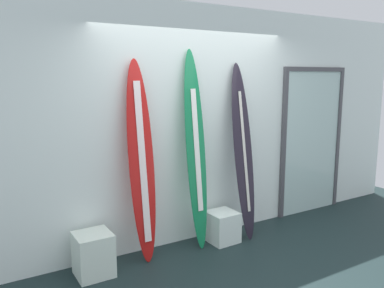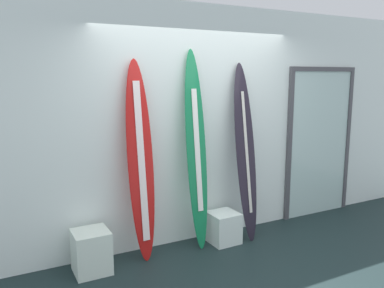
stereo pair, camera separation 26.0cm
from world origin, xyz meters
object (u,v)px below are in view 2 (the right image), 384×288
at_px(surfboard_emerald, 196,150).
at_px(display_block_center, 223,227).
at_px(surfboard_crimson, 141,163).
at_px(display_block_left, 91,252).
at_px(glass_door, 319,140).
at_px(surfboard_charcoal, 246,153).

xyz_separation_m(surfboard_emerald, display_block_center, (0.33, -0.08, -0.96)).
xyz_separation_m(surfboard_crimson, display_block_center, (1.00, -0.08, -0.88)).
relative_size(surfboard_emerald, display_block_center, 6.20).
height_order(surfboard_crimson, display_block_left, surfboard_crimson).
height_order(surfboard_emerald, glass_door, surfboard_emerald).
relative_size(surfboard_emerald, display_block_left, 5.21).
bearing_deg(glass_door, surfboard_emerald, -175.41).
relative_size(surfboard_crimson, display_block_center, 5.87).
relative_size(surfboard_charcoal, display_block_left, 4.89).
height_order(display_block_left, display_block_center, display_block_left).
bearing_deg(surfboard_crimson, display_block_left, -171.79).
height_order(display_block_left, glass_door, glass_door).
relative_size(display_block_left, glass_door, 0.21).
xyz_separation_m(surfboard_emerald, glass_door, (2.08, 0.17, -0.06)).
height_order(surfboard_crimson, display_block_center, surfboard_crimson).
bearing_deg(surfboard_emerald, display_block_left, -176.07).
relative_size(display_block_center, glass_door, 0.18).
bearing_deg(surfboard_charcoal, surfboard_emerald, 175.81).
bearing_deg(surfboard_charcoal, glass_door, 8.56).
bearing_deg(display_block_left, surfboard_charcoal, 1.15).
distance_m(surfboard_crimson, surfboard_charcoal, 1.33).
xyz_separation_m(surfboard_charcoal, glass_door, (1.43, 0.21, 0.03)).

